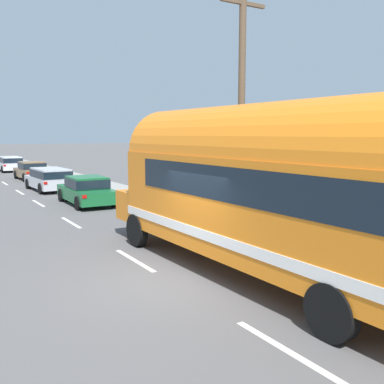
{
  "coord_description": "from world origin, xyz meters",
  "views": [
    {
      "loc": [
        -4.71,
        -8.6,
        3.41
      ],
      "look_at": [
        2.07,
        2.43,
        1.69
      ],
      "focal_mm": 40.9,
      "sensor_mm": 36.0,
      "label": 1
    }
  ],
  "objects_px": {
    "utility_pole": "(242,104)",
    "car_fourth": "(10,163)",
    "car_second": "(50,178)",
    "painted_bus": "(272,184)",
    "car_lead": "(87,189)",
    "car_third": "(32,170)"
  },
  "relations": [
    {
      "from": "car_second",
      "to": "car_third",
      "type": "height_order",
      "value": "same"
    },
    {
      "from": "car_lead",
      "to": "car_second",
      "type": "distance_m",
      "value": 6.21
    },
    {
      "from": "utility_pole",
      "to": "car_second",
      "type": "distance_m",
      "value": 15.59
    },
    {
      "from": "painted_bus",
      "to": "utility_pole",
      "type": "bearing_deg",
      "value": 59.79
    },
    {
      "from": "car_second",
      "to": "car_fourth",
      "type": "distance_m",
      "value": 15.94
    },
    {
      "from": "car_second",
      "to": "car_fourth",
      "type": "height_order",
      "value": "same"
    },
    {
      "from": "painted_bus",
      "to": "car_third",
      "type": "relative_size",
      "value": 2.77
    },
    {
      "from": "utility_pole",
      "to": "car_fourth",
      "type": "xyz_separation_m",
      "value": [
        -2.6,
        30.82,
        -3.64
      ]
    },
    {
      "from": "car_third",
      "to": "car_fourth",
      "type": "height_order",
      "value": "same"
    },
    {
      "from": "car_fourth",
      "to": "car_second",
      "type": "bearing_deg",
      "value": -91.17
    },
    {
      "from": "utility_pole",
      "to": "painted_bus",
      "type": "height_order",
      "value": "utility_pole"
    },
    {
      "from": "car_second",
      "to": "painted_bus",
      "type": "bearing_deg",
      "value": -89.24
    },
    {
      "from": "utility_pole",
      "to": "car_lead",
      "type": "xyz_separation_m",
      "value": [
        -2.66,
        8.68,
        -3.69
      ]
    },
    {
      "from": "car_second",
      "to": "car_third",
      "type": "xyz_separation_m",
      "value": [
        0.47,
        7.26,
        -0.07
      ]
    },
    {
      "from": "utility_pole",
      "to": "car_fourth",
      "type": "height_order",
      "value": "utility_pole"
    },
    {
      "from": "car_second",
      "to": "car_third",
      "type": "relative_size",
      "value": 1.05
    },
    {
      "from": "car_second",
      "to": "car_third",
      "type": "bearing_deg",
      "value": 86.33
    },
    {
      "from": "painted_bus",
      "to": "car_third",
      "type": "bearing_deg",
      "value": 89.55
    },
    {
      "from": "utility_pole",
      "to": "car_lead",
      "type": "bearing_deg",
      "value": 107.05
    },
    {
      "from": "car_lead",
      "to": "car_third",
      "type": "xyz_separation_m",
      "value": [
        0.21,
        13.46,
        -0.01
      ]
    },
    {
      "from": "utility_pole",
      "to": "car_fourth",
      "type": "relative_size",
      "value": 1.95
    },
    {
      "from": "car_lead",
      "to": "car_third",
      "type": "relative_size",
      "value": 1.04
    }
  ]
}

